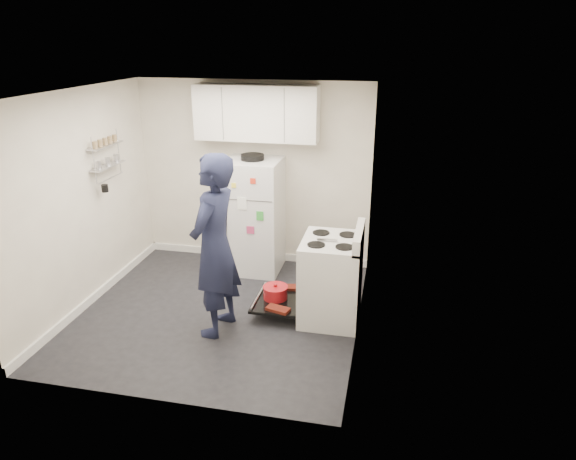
% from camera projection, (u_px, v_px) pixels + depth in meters
% --- Properties ---
extents(room, '(3.21, 3.21, 2.51)m').
position_uv_depth(room, '(213.00, 213.00, 5.61)').
color(room, black).
rests_on(room, ground).
extents(electric_range, '(0.66, 0.76, 1.10)m').
position_uv_depth(electric_range, '(330.00, 280.00, 5.74)').
color(electric_range, silver).
rests_on(electric_range, ground).
extents(open_oven_door, '(0.55, 0.72, 0.23)m').
position_uv_depth(open_oven_door, '(278.00, 297.00, 5.96)').
color(open_oven_door, black).
rests_on(open_oven_door, ground).
extents(refrigerator, '(0.72, 0.74, 1.60)m').
position_uv_depth(refrigerator, '(254.00, 215.00, 6.86)').
color(refrigerator, silver).
rests_on(refrigerator, ground).
extents(upper_cabinets, '(1.60, 0.33, 0.70)m').
position_uv_depth(upper_cabinets, '(256.00, 113.00, 6.55)').
color(upper_cabinets, silver).
rests_on(upper_cabinets, room).
extents(wall_shelf_rack, '(0.14, 0.60, 0.61)m').
position_uv_depth(wall_shelf_rack, '(106.00, 156.00, 6.15)').
color(wall_shelf_rack, '#B2B2B7').
rests_on(wall_shelf_rack, room).
extents(person, '(0.56, 0.77, 1.97)m').
position_uv_depth(person, '(215.00, 247.00, 5.31)').
color(person, '#171B34').
rests_on(person, ground).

